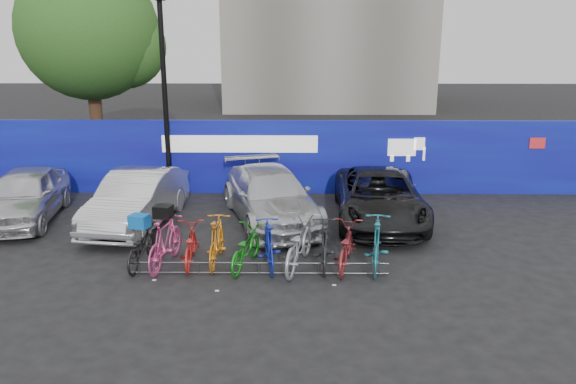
{
  "coord_description": "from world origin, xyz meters",
  "views": [
    {
      "loc": [
        0.77,
        -11.8,
        5.0
      ],
      "look_at": [
        0.6,
        2.0,
        1.14
      ],
      "focal_mm": 35.0,
      "sensor_mm": 36.0,
      "label": 1
    }
  ],
  "objects_px": {
    "car_2": "(270,196)",
    "bike_2": "(190,245)",
    "bike_8": "(345,247)",
    "bike_0": "(141,246)",
    "bike_1": "(165,242)",
    "bike_3": "(217,241)",
    "bike_6": "(298,244)",
    "car_1": "(137,199)",
    "bike_rack": "(259,268)",
    "tree": "(95,34)",
    "car_3": "(379,197)",
    "lamppost": "(165,94)",
    "bike_9": "(377,243)",
    "bike_5": "(269,245)",
    "car_0": "(25,195)",
    "bike_4": "(245,248)",
    "bike_7": "(324,245)"
  },
  "relations": [
    {
      "from": "car_1",
      "to": "bike_1",
      "type": "height_order",
      "value": "car_1"
    },
    {
      "from": "bike_rack",
      "to": "bike_8",
      "type": "distance_m",
      "value": 1.98
    },
    {
      "from": "bike_1",
      "to": "bike_3",
      "type": "bearing_deg",
      "value": -163.53
    },
    {
      "from": "tree",
      "to": "bike_6",
      "type": "xyz_separation_m",
      "value": [
        7.63,
        -10.22,
        -4.52
      ]
    },
    {
      "from": "bike_1",
      "to": "bike_4",
      "type": "relative_size",
      "value": 1.1
    },
    {
      "from": "lamppost",
      "to": "bike_6",
      "type": "bearing_deg",
      "value": -53.87
    },
    {
      "from": "bike_5",
      "to": "car_3",
      "type": "bearing_deg",
      "value": -139.42
    },
    {
      "from": "bike_3",
      "to": "bike_6",
      "type": "distance_m",
      "value": 1.85
    },
    {
      "from": "bike_3",
      "to": "car_3",
      "type": "bearing_deg",
      "value": -140.86
    },
    {
      "from": "bike_rack",
      "to": "bike_6",
      "type": "xyz_separation_m",
      "value": [
        0.86,
        0.44,
        0.39
      ]
    },
    {
      "from": "bike_rack",
      "to": "bike_3",
      "type": "bearing_deg",
      "value": 147.55
    },
    {
      "from": "lamppost",
      "to": "bike_9",
      "type": "distance_m",
      "value": 8.48
    },
    {
      "from": "bike_0",
      "to": "bike_3",
      "type": "bearing_deg",
      "value": -171.16
    },
    {
      "from": "bike_3",
      "to": "bike_4",
      "type": "height_order",
      "value": "bike_3"
    },
    {
      "from": "bike_7",
      "to": "bike_3",
      "type": "bearing_deg",
      "value": -2.46
    },
    {
      "from": "lamppost",
      "to": "car_1",
      "type": "distance_m",
      "value": 3.71
    },
    {
      "from": "bike_1",
      "to": "bike_rack",
      "type": "bearing_deg",
      "value": 176.43
    },
    {
      "from": "bike_4",
      "to": "bike_7",
      "type": "xyz_separation_m",
      "value": [
        1.75,
        0.02,
        0.08
      ]
    },
    {
      "from": "car_3",
      "to": "bike_0",
      "type": "height_order",
      "value": "car_3"
    },
    {
      "from": "bike_7",
      "to": "bike_rack",
      "type": "bearing_deg",
      "value": 19.13
    },
    {
      "from": "bike_2",
      "to": "car_0",
      "type": "bearing_deg",
      "value": -34.85
    },
    {
      "from": "car_0",
      "to": "bike_8",
      "type": "bearing_deg",
      "value": -28.54
    },
    {
      "from": "car_3",
      "to": "bike_2",
      "type": "height_order",
      "value": "car_3"
    },
    {
      "from": "bike_0",
      "to": "bike_6",
      "type": "bearing_deg",
      "value": -176.13
    },
    {
      "from": "bike_rack",
      "to": "lamppost",
      "type": "bearing_deg",
      "value": 118.07
    },
    {
      "from": "car_0",
      "to": "bike_7",
      "type": "bearing_deg",
      "value": -29.67
    },
    {
      "from": "bike_0",
      "to": "bike_7",
      "type": "height_order",
      "value": "bike_7"
    },
    {
      "from": "car_2",
      "to": "lamppost",
      "type": "bearing_deg",
      "value": 128.3
    },
    {
      "from": "car_2",
      "to": "bike_0",
      "type": "height_order",
      "value": "car_2"
    },
    {
      "from": "car_2",
      "to": "bike_2",
      "type": "relative_size",
      "value": 2.88
    },
    {
      "from": "car_0",
      "to": "bike_4",
      "type": "distance_m",
      "value": 7.18
    },
    {
      "from": "lamppost",
      "to": "bike_rack",
      "type": "height_order",
      "value": "lamppost"
    },
    {
      "from": "tree",
      "to": "car_3",
      "type": "relative_size",
      "value": 1.56
    },
    {
      "from": "car_0",
      "to": "lamppost",
      "type": "bearing_deg",
      "value": 25.43
    },
    {
      "from": "bike_6",
      "to": "car_3",
      "type": "bearing_deg",
      "value": -109.6
    },
    {
      "from": "bike_8",
      "to": "bike_6",
      "type": "bearing_deg",
      "value": 12.81
    },
    {
      "from": "bike_0",
      "to": "bike_7",
      "type": "distance_m",
      "value": 4.09
    },
    {
      "from": "car_3",
      "to": "bike_3",
      "type": "bearing_deg",
      "value": -140.75
    },
    {
      "from": "bike_rack",
      "to": "bike_8",
      "type": "relative_size",
      "value": 3.0
    },
    {
      "from": "bike_1",
      "to": "bike_3",
      "type": "xyz_separation_m",
      "value": [
        1.13,
        0.14,
        -0.02
      ]
    },
    {
      "from": "lamppost",
      "to": "bike_8",
      "type": "relative_size",
      "value": 3.28
    },
    {
      "from": "car_0",
      "to": "bike_4",
      "type": "bearing_deg",
      "value": -34.94
    },
    {
      "from": "bike_1",
      "to": "bike_9",
      "type": "bearing_deg",
      "value": -171.61
    },
    {
      "from": "car_0",
      "to": "car_1",
      "type": "height_order",
      "value": "car_1"
    },
    {
      "from": "bike_rack",
      "to": "bike_6",
      "type": "relative_size",
      "value": 2.68
    },
    {
      "from": "bike_2",
      "to": "bike_5",
      "type": "xyz_separation_m",
      "value": [
        1.79,
        -0.17,
        0.09
      ]
    },
    {
      "from": "bike_1",
      "to": "bike_6",
      "type": "distance_m",
      "value": 2.97
    },
    {
      "from": "bike_8",
      "to": "bike_0",
      "type": "bearing_deg",
      "value": 11.24
    },
    {
      "from": "bike_1",
      "to": "bike_6",
      "type": "bearing_deg",
      "value": -171.5
    },
    {
      "from": "bike_5",
      "to": "bike_6",
      "type": "height_order",
      "value": "bike_6"
    }
  ]
}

